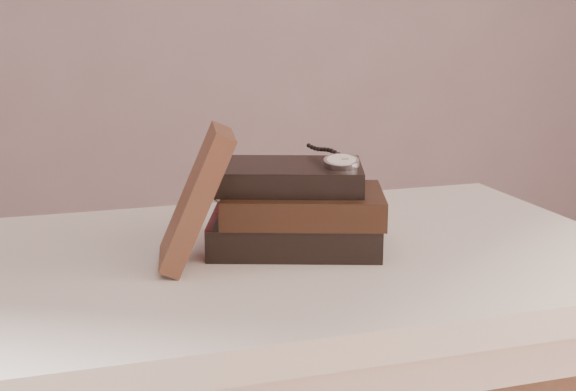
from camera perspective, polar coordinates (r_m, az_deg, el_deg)
name	(u,v)px	position (r m, az deg, el deg)	size (l,w,h in m)	color
table	(274,313)	(1.12, -1.01, -8.57)	(1.00, 0.60, 0.75)	silver
book_stack	(296,209)	(1.09, 0.57, -1.01)	(0.27, 0.23, 0.12)	black
journal	(196,197)	(1.01, -6.72, -0.14)	(0.03, 0.12, 0.19)	#3F2318
pocket_watch	(340,161)	(1.07, 3.78, 2.54)	(0.06, 0.15, 0.02)	silver
eyeglasses	(240,188)	(1.17, -3.50, 0.55)	(0.13, 0.14, 0.05)	silver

